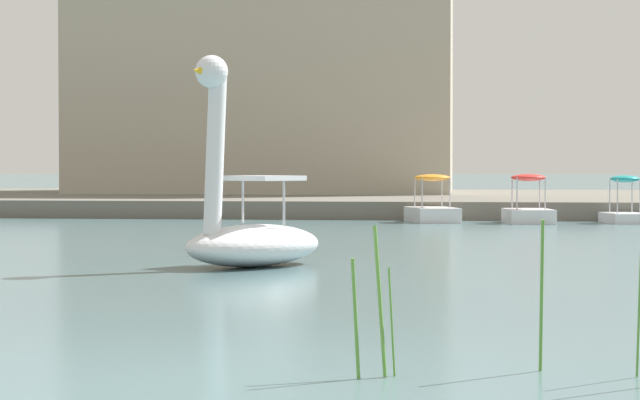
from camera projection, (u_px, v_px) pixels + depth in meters
The scene contains 8 objects.
ground_plane at pixel (214, 379), 9.38m from camera, with size 552.40×552.40×0.00m, color slate.
shore_bank_far at pixel (432, 201), 47.87m from camera, with size 112.72×21.06×0.55m, color #6B665B.
swan_boat at pixel (249, 229), 19.96m from camera, with size 2.67×3.00×3.31m.
pedal_boat_teal at pixel (625, 209), 35.62m from camera, with size 1.34×1.89×1.35m.
pedal_boat_red at pixel (528, 209), 35.65m from camera, with size 1.50×2.13×1.39m.
pedal_boat_orange at pixel (432, 208), 36.23m from camera, with size 1.75×2.38×1.38m.
apartment_block at pixel (271, 49), 52.08m from camera, with size 14.90×10.09×11.85m, color #B2A893.
reed_clump_foreground at pixel (531, 308), 9.28m from camera, with size 2.54×0.94×1.23m.
Camera 1 is at (2.00, -9.16, 1.59)m, focal length 70.58 mm.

